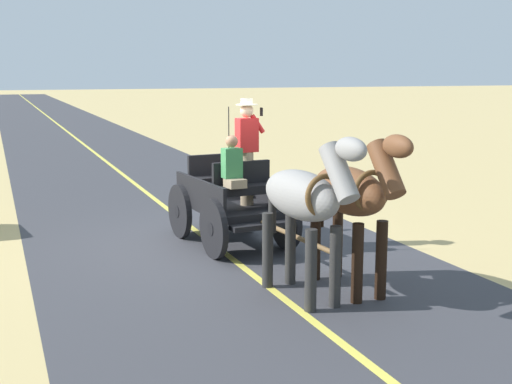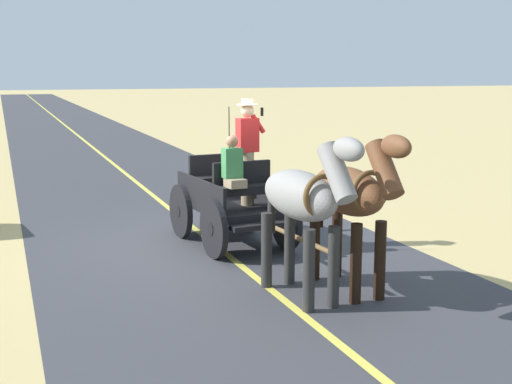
% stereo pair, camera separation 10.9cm
% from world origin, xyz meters
% --- Properties ---
extents(ground_plane, '(200.00, 200.00, 0.00)m').
position_xyz_m(ground_plane, '(0.00, 0.00, 0.00)').
color(ground_plane, tan).
extents(road_surface, '(6.13, 160.00, 0.01)m').
position_xyz_m(road_surface, '(0.00, 0.00, 0.00)').
color(road_surface, '#38383D').
rests_on(road_surface, ground).
extents(road_centre_stripe, '(0.12, 160.00, 0.00)m').
position_xyz_m(road_centre_stripe, '(0.00, 0.00, 0.01)').
color(road_centre_stripe, '#DBCC4C').
rests_on(road_centre_stripe, road_surface).
extents(horse_drawn_carriage, '(1.63, 4.52, 2.50)m').
position_xyz_m(horse_drawn_carriage, '(-0.33, 0.26, 0.82)').
color(horse_drawn_carriage, black).
rests_on(horse_drawn_carriage, ground).
extents(horse_near_side, '(0.64, 2.13, 2.21)m').
position_xyz_m(horse_near_side, '(-0.97, 3.24, 1.32)').
color(horse_near_side, brown).
rests_on(horse_near_side, ground).
extents(horse_off_side, '(0.74, 2.14, 2.21)m').
position_xyz_m(horse_off_side, '(-0.25, 3.31, 1.32)').
color(horse_off_side, gray).
rests_on(horse_off_side, ground).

